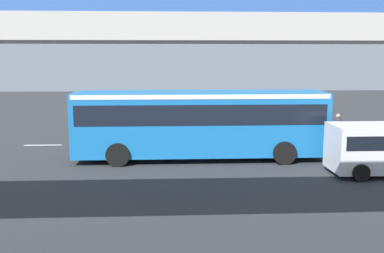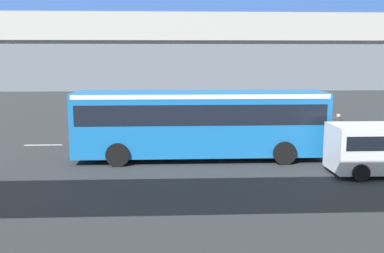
# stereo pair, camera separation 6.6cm
# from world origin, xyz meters

# --- Properties ---
(ground) EXTENTS (80.00, 80.00, 0.00)m
(ground) POSITION_xyz_m (0.00, 0.00, 0.00)
(ground) COLOR #2D3033
(city_bus) EXTENTS (11.54, 2.85, 3.15)m
(city_bus) POSITION_xyz_m (-0.27, 0.40, 1.88)
(city_bus) COLOR #196BB7
(city_bus) RESTS_ON ground
(pedestrian) EXTENTS (0.38, 0.38, 1.79)m
(pedestrian) POSITION_xyz_m (-7.67, -1.83, 0.89)
(pedestrian) COLOR #2D2D38
(pedestrian) RESTS_ON ground
(traffic_sign) EXTENTS (0.08, 0.60, 2.80)m
(traffic_sign) POSITION_xyz_m (0.57, -4.02, 1.89)
(traffic_sign) COLOR slate
(traffic_sign) RESTS_ON ground
(lane_dash_leftmost) EXTENTS (2.00, 0.20, 0.01)m
(lane_dash_leftmost) POSITION_xyz_m (-8.00, -3.23, 0.00)
(lane_dash_leftmost) COLOR silver
(lane_dash_leftmost) RESTS_ON ground
(lane_dash_left) EXTENTS (2.00, 0.20, 0.01)m
(lane_dash_left) POSITION_xyz_m (-4.00, -3.23, 0.00)
(lane_dash_left) COLOR silver
(lane_dash_left) RESTS_ON ground
(lane_dash_centre) EXTENTS (2.00, 0.20, 0.01)m
(lane_dash_centre) POSITION_xyz_m (0.00, -3.23, 0.00)
(lane_dash_centre) COLOR silver
(lane_dash_centre) RESTS_ON ground
(lane_dash_right) EXTENTS (2.00, 0.20, 0.01)m
(lane_dash_right) POSITION_xyz_m (4.00, -3.23, 0.00)
(lane_dash_right) COLOR silver
(lane_dash_right) RESTS_ON ground
(lane_dash_rightmost) EXTENTS (2.00, 0.20, 0.01)m
(lane_dash_rightmost) POSITION_xyz_m (8.00, -3.23, 0.00)
(lane_dash_rightmost) COLOR silver
(lane_dash_rightmost) RESTS_ON ground
(pedestrian_overpass) EXTENTS (31.29, 2.60, 6.67)m
(pedestrian_overpass) POSITION_xyz_m (0.00, 11.34, 4.98)
(pedestrian_overpass) COLOR #B2ADA5
(pedestrian_overpass) RESTS_ON ground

